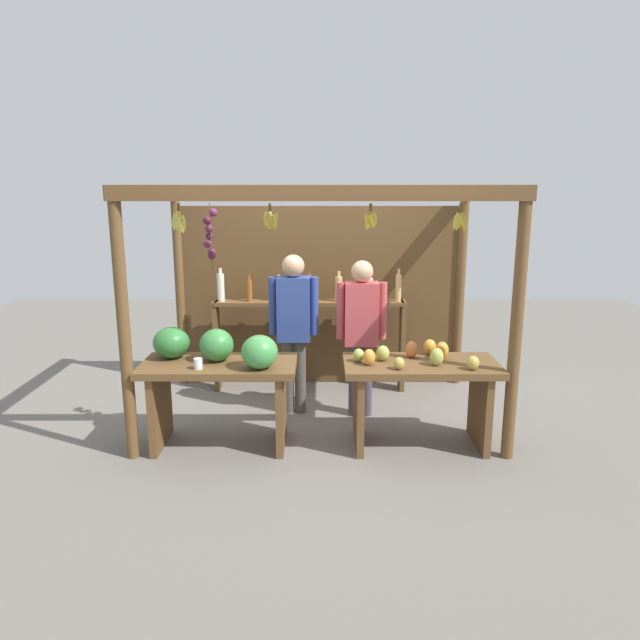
# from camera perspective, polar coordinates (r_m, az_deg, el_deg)

# --- Properties ---
(ground_plane) EXTENTS (12.00, 12.00, 0.00)m
(ground_plane) POSITION_cam_1_polar(r_m,az_deg,el_deg) (5.94, 0.00, -9.03)
(ground_plane) COLOR slate
(ground_plane) RESTS_ON ground
(market_stall) EXTENTS (3.25, 2.03, 2.22)m
(market_stall) POSITION_cam_1_polar(r_m,az_deg,el_deg) (6.01, -0.03, 4.17)
(market_stall) COLOR brown
(market_stall) RESTS_ON ground
(fruit_counter_left) EXTENTS (1.31, 0.67, 1.03)m
(fruit_counter_left) POSITION_cam_1_polar(r_m,az_deg,el_deg) (5.11, -9.92, -4.69)
(fruit_counter_left) COLOR brown
(fruit_counter_left) RESTS_ON ground
(fruit_counter_right) EXTENTS (1.31, 0.64, 0.90)m
(fruit_counter_right) POSITION_cam_1_polar(r_m,az_deg,el_deg) (5.14, 9.60, -5.97)
(fruit_counter_right) COLOR brown
(fruit_counter_right) RESTS_ON ground
(bottle_shelf_unit) EXTENTS (2.08, 0.22, 1.36)m
(bottle_shelf_unit) POSITION_cam_1_polar(r_m,az_deg,el_deg) (6.39, -1.02, 0.17)
(bottle_shelf_unit) COLOR brown
(bottle_shelf_unit) RESTS_ON ground
(vendor_man) EXTENTS (0.48, 0.21, 1.58)m
(vendor_man) POSITION_cam_1_polar(r_m,az_deg,el_deg) (5.71, -2.56, -0.01)
(vendor_man) COLOR #4D4840
(vendor_man) RESTS_ON ground
(vendor_woman) EXTENTS (0.48, 0.21, 1.53)m
(vendor_woman) POSITION_cam_1_polar(r_m,az_deg,el_deg) (5.65, 4.02, -0.49)
(vendor_woman) COLOR #4C4350
(vendor_woman) RESTS_ON ground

